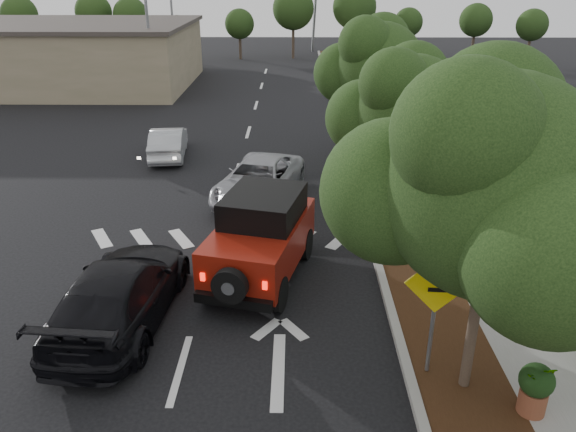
{
  "coord_description": "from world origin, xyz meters",
  "views": [
    {
      "loc": [
        2.31,
        -9.13,
        7.47
      ],
      "look_at": [
        2.16,
        3.0,
        2.1
      ],
      "focal_mm": 35.0,
      "sensor_mm": 36.0,
      "label": 1
    }
  ],
  "objects_px": {
    "red_jeep": "(263,235)",
    "silver_suv_ahead": "(259,180)",
    "black_suv_oncoming": "(120,293)",
    "speed_hump_sign": "(436,299)"
  },
  "relations": [
    {
      "from": "red_jeep",
      "to": "silver_suv_ahead",
      "type": "bearing_deg",
      "value": 108.85
    },
    {
      "from": "red_jeep",
      "to": "black_suv_oncoming",
      "type": "bearing_deg",
      "value": -129.9
    },
    {
      "from": "silver_suv_ahead",
      "to": "black_suv_oncoming",
      "type": "bearing_deg",
      "value": -94.92
    },
    {
      "from": "silver_suv_ahead",
      "to": "black_suv_oncoming",
      "type": "relative_size",
      "value": 0.95
    },
    {
      "from": "speed_hump_sign",
      "to": "red_jeep",
      "type": "bearing_deg",
      "value": 134.52
    },
    {
      "from": "speed_hump_sign",
      "to": "silver_suv_ahead",
      "type": "bearing_deg",
      "value": 116.65
    },
    {
      "from": "red_jeep",
      "to": "black_suv_oncoming",
      "type": "relative_size",
      "value": 0.88
    },
    {
      "from": "silver_suv_ahead",
      "to": "speed_hump_sign",
      "type": "xyz_separation_m",
      "value": [
        3.9,
        -9.41,
        1.12
      ]
    },
    {
      "from": "red_jeep",
      "to": "speed_hump_sign",
      "type": "xyz_separation_m",
      "value": [
        3.47,
        -4.08,
        0.66
      ]
    },
    {
      "from": "silver_suv_ahead",
      "to": "speed_hump_sign",
      "type": "bearing_deg",
      "value": -52.98
    }
  ]
}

